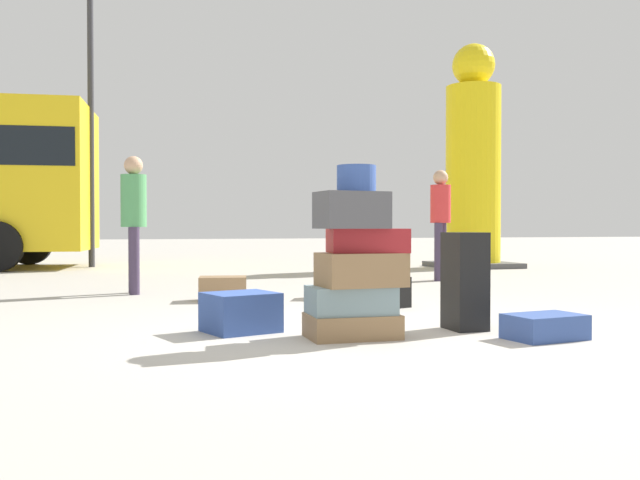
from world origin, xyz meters
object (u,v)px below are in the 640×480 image
Objects in this scene: suitcase_brown_behind_tower at (341,286)px; person_bearded_onlooker at (134,212)px; suitcase_black_left_side at (465,281)px; lamp_post at (90,43)px; suitcase_tower at (356,267)px; suitcase_navy_foreground_near at (545,327)px; person_tourist_with_camera at (440,214)px; suitcase_black_foreground_far at (377,293)px; yellow_dummy_statue at (473,168)px; suitcase_brown_white_trunk at (223,289)px; suitcase_navy_upright_blue at (241,312)px.

suitcase_brown_behind_tower is 2.64m from person_bearded_onlooker.
suitcase_black_left_side is 10.79m from lamp_post.
suitcase_tower reaches higher than suitcase_black_left_side.
lamp_post is (-0.69, 5.85, 3.44)m from person_bearded_onlooker.
suitcase_navy_foreground_near is 5.38m from person_tourist_with_camera.
suitcase_brown_behind_tower is at bearing 94.16° from suitcase_black_left_side.
person_tourist_with_camera reaches higher than suitcase_tower.
lamp_post is at bearing -93.03° from person_tourist_with_camera.
suitcase_black_foreground_far is 7.42m from yellow_dummy_statue.
suitcase_brown_behind_tower is 8.72m from lamp_post.
suitcase_black_foreground_far is 3.74m from person_tourist_with_camera.
person_tourist_with_camera is at bearing -44.76° from lamp_post.
person_tourist_with_camera is (2.00, 4.47, 0.60)m from suitcase_black_left_side.
suitcase_tower is at bearing 19.48° from person_bearded_onlooker.
suitcase_brown_white_trunk is at bearing 119.48° from suitcase_black_left_side.
yellow_dummy_statue is at bearing 60.22° from suitcase_black_left_side.
suitcase_tower is 4.11m from person_bearded_onlooker.
suitcase_brown_behind_tower is 3.11m from suitcase_navy_foreground_near.
person_bearded_onlooker reaches higher than suitcase_brown_white_trunk.
yellow_dummy_statue is (5.61, 4.71, 1.82)m from suitcase_brown_white_trunk.
suitcase_brown_behind_tower is at bearing 36.92° from suitcase_navy_upright_blue.
suitcase_brown_behind_tower is 1.31m from suitcase_brown_white_trunk.
suitcase_tower is at bearing -77.46° from lamp_post.
suitcase_navy_upright_blue is 10.19m from lamp_post.
suitcase_navy_foreground_near is 2.14m from suitcase_black_foreground_far.
suitcase_black_left_side is 1.54m from suitcase_black_foreground_far.
yellow_dummy_statue is 0.64× the size of lamp_post.
suitcase_tower is at bearing 153.31° from suitcase_navy_foreground_near.
suitcase_brown_behind_tower is 0.07× the size of lamp_post.
suitcase_black_left_side is at bearing -104.26° from suitcase_black_foreground_far.
suitcase_black_foreground_far is 3.23m from person_bearded_onlooker.
suitcase_black_left_side reaches higher than suitcase_brown_behind_tower.
person_tourist_with_camera reaches higher than suitcase_black_foreground_far.
suitcase_black_left_side is 0.17× the size of yellow_dummy_statue.
suitcase_black_left_side is at bearing -119.31° from yellow_dummy_statue.
suitcase_navy_upright_blue is 3.47m from person_bearded_onlooker.
suitcase_brown_behind_tower is 0.31× the size of person_tourist_with_camera.
suitcase_brown_behind_tower is 0.12× the size of yellow_dummy_statue.
person_tourist_with_camera is (2.20, 1.98, 0.84)m from suitcase_brown_behind_tower.
lamp_post is (-5.09, 5.05, 3.43)m from person_tourist_with_camera.
suitcase_tower is 0.97m from suitcase_black_left_side.
person_tourist_with_camera is (2.15, 2.95, 0.83)m from suitcase_black_foreground_far.
person_bearded_onlooker is at bearing 140.31° from suitcase_brown_white_trunk.
suitcase_brown_white_trunk is 0.66× the size of suitcase_black_left_side.
suitcase_black_foreground_far is at bearing 94.47° from suitcase_navy_foreground_near.
yellow_dummy_statue reaches higher than suitcase_navy_upright_blue.
suitcase_black_foreground_far is at bearing 44.93° from person_bearded_onlooker.
yellow_dummy_statue reaches higher than suitcase_navy_foreground_near.
suitcase_black_left_side is 4.43m from person_bearded_onlooker.
suitcase_navy_upright_blue is 0.31× the size of person_bearded_onlooker.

